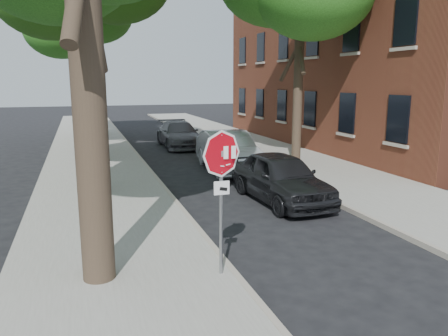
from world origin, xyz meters
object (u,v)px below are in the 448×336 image
object	(u,v)px
tree_far	(77,17)
car_b	(228,151)
apartment_building	(397,5)
car_c	(179,134)
stop_sign	(221,175)
car_a	(281,177)

from	to	relation	value
tree_far	car_b	bearing A→B (deg)	-65.76
apartment_building	car_b	xyz separation A→B (m)	(-11.40, -4.71, -6.87)
car_b	car_c	size ratio (longest dim) A/B	1.01
tree_far	car_b	size ratio (longest dim) A/B	1.95
car_c	car_b	bearing A→B (deg)	-85.33
stop_sign	tree_far	distance (m)	21.88
car_c	apartment_building	bearing A→B (deg)	-9.76
stop_sign	car_a	xyz separation A→B (m)	(3.30, 4.47, -1.22)
car_a	apartment_building	bearing A→B (deg)	37.57
car_b	stop_sign	bearing A→B (deg)	-106.73
apartment_building	stop_sign	size ratio (longest dim) A/B	7.74
apartment_building	tree_far	distance (m)	18.18
tree_far	car_c	xyz separation A→B (m)	(4.86, -4.89, -6.52)
tree_far	apartment_building	bearing A→B (deg)	-23.04
apartment_building	car_c	distance (m)	13.93
stop_sign	car_c	size ratio (longest dim) A/B	0.55
apartment_building	stop_sign	bearing A→B (deg)	-136.35
stop_sign	car_a	size ratio (longest dim) A/B	0.61
apartment_building	car_a	world-z (taller)	apartment_building
tree_far	car_a	world-z (taller)	tree_far
car_a	car_b	size ratio (longest dim) A/B	0.90
car_c	stop_sign	bearing A→B (deg)	-99.05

